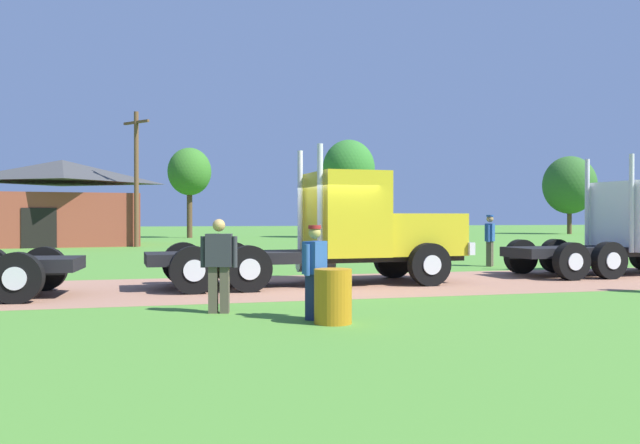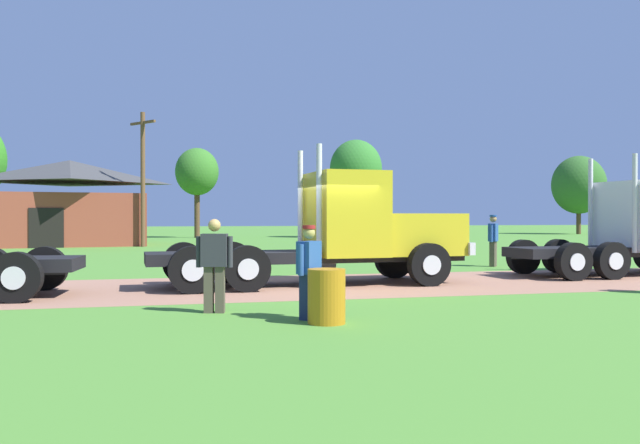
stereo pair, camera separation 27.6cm
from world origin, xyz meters
name	(u,v)px [view 1 (the left image)]	position (x,y,z in m)	size (l,w,h in m)	color
ground_plane	(321,285)	(0.00, 0.00, 0.00)	(200.00, 200.00, 0.00)	#4C842F
dirt_track	(321,285)	(0.00, 0.00, 0.00)	(120.00, 5.78, 0.01)	#9D6D55
truck_foreground_white	(350,233)	(0.83, 0.25, 1.32)	(8.23, 2.92, 3.49)	black
truck_near_left	(636,231)	(10.12, 0.91, 1.30)	(6.87, 2.98, 3.52)	black
visitor_walking_mid	(219,262)	(-2.99, -4.16, 0.93)	(0.65, 0.36, 1.70)	#2D2D33
visitor_by_barrel	(315,269)	(-1.50, -5.32, 0.85)	(0.47, 0.47, 1.59)	#264C8C
visitor_far_side	(490,238)	(7.30, 4.70, 0.98)	(0.48, 0.49, 1.79)	#264C8C
steel_barrel	(333,296)	(-1.32, -5.81, 0.44)	(0.62, 0.62, 0.89)	#B27214
shed_building	(62,204)	(-9.18, 26.36, 2.49)	(9.58, 8.46, 5.12)	brown
utility_pole_far	(136,175)	(-4.83, 23.04, 4.09)	(1.45, 1.83, 7.68)	brown
tree_mid	(190,172)	(-0.94, 38.32, 5.28)	(3.48, 3.48, 7.25)	#513823
tree_right	(349,169)	(11.64, 35.66, 5.60)	(4.24, 4.24, 7.96)	#513823
tree_far_right	(570,185)	(35.76, 40.71, 4.78)	(5.13, 5.13, 7.61)	#513823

